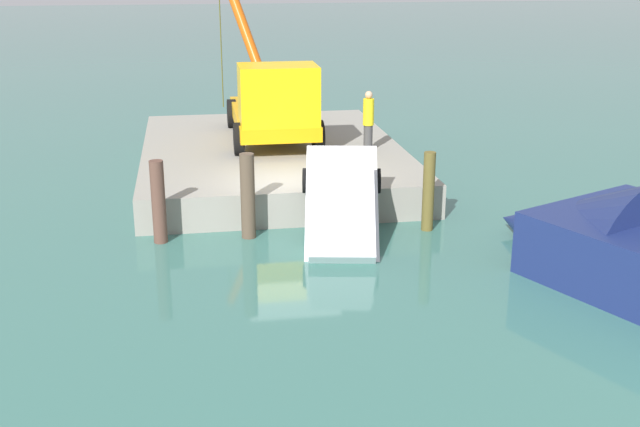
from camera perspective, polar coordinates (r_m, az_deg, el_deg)
name	(u,v)px	position (r m, az deg, el deg)	size (l,w,h in m)	color
ground	(290,216)	(21.88, -2.17, -0.19)	(200.00, 200.00, 0.00)	#386B60
dock	(272,159)	(26.10, -3.48, 3.90)	(11.11, 8.22, 0.96)	gray
crane_truck	(273,103)	(25.89, -3.40, 7.91)	(7.62, 3.03, 5.99)	orange
dock_worker	(368,120)	(25.00, 3.48, 6.68)	(0.34, 0.34, 1.88)	#3D3D3D
salvaged_car	(342,227)	(19.29, 1.57, -0.95)	(4.06, 2.56, 3.53)	silver
piling_near	(159,202)	(19.97, -11.49, 0.81)	(0.34, 0.34, 2.10)	brown
piling_mid	(248,196)	(19.99, -5.19, 1.24)	(0.36, 0.36, 2.18)	brown
piling_far	(349,209)	(20.25, 2.12, 0.34)	(0.42, 0.42, 1.38)	brown
piling_end	(428,192)	(20.67, 7.77, 1.57)	(0.30, 0.30, 2.08)	brown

